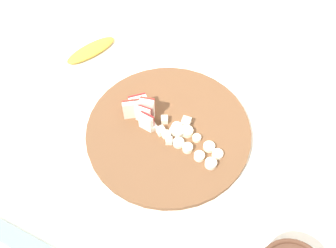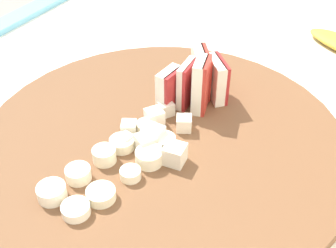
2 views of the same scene
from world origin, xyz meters
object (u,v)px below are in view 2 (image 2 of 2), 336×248
apple_wedge_fan (197,81)px  banana_slice_rows (112,166)px  cutting_board (163,140)px  apple_dice_pile (157,134)px

apple_wedge_fan → banana_slice_rows: size_ratio=0.58×
cutting_board → banana_slice_rows: 0.08m
cutting_board → apple_dice_pile: 0.02m
cutting_board → banana_slice_rows: bearing=-12.5°
apple_wedge_fan → banana_slice_rows: (0.16, -0.02, -0.02)m
apple_dice_pile → cutting_board: bearing=-179.7°
cutting_board → apple_wedge_fan: apple_wedge_fan is taller
cutting_board → apple_wedge_fan: 0.09m
cutting_board → apple_dice_pile: size_ratio=4.34×
apple_wedge_fan → cutting_board: bearing=-3.0°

